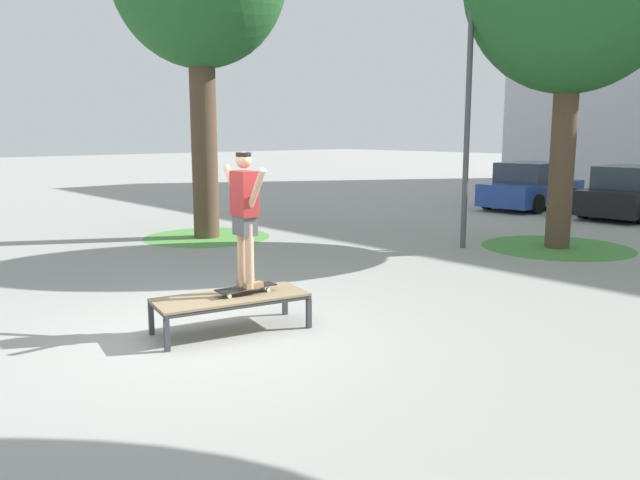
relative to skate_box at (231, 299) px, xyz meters
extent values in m
plane|color=#999993|center=(0.01, -0.27, -0.41)|extent=(120.00, 120.00, 0.00)
cube|color=#38383D|center=(-0.14, 0.97, -0.22)|extent=(0.07, 0.07, 0.38)
cube|color=#38383D|center=(0.55, 0.82, -0.22)|extent=(0.07, 0.07, 0.38)
cube|color=#38383D|center=(-0.55, -0.82, -0.22)|extent=(0.07, 0.07, 0.38)
cube|color=#38383D|center=(0.14, -0.97, -0.22)|extent=(0.07, 0.07, 0.38)
cylinder|color=#38383D|center=(-0.34, 0.08, -0.01)|extent=(0.47, 1.86, 0.05)
cylinder|color=#38383D|center=(0.34, -0.08, -0.01)|extent=(0.47, 1.86, 0.05)
cylinder|color=#38383D|center=(0.20, 0.90, -0.01)|extent=(0.75, 0.22, 0.05)
cylinder|color=#38383D|center=(-0.20, -0.90, -0.01)|extent=(0.75, 0.22, 0.05)
cube|color=#847051|center=(0.00, 0.00, 0.03)|extent=(1.16, 2.02, 0.03)
cube|color=black|center=(0.05, 0.20, 0.13)|extent=(0.29, 0.82, 0.02)
cylinder|color=silver|center=(0.00, 0.49, 0.07)|extent=(0.04, 0.06, 0.06)
cylinder|color=silver|center=(0.15, 0.47, 0.07)|extent=(0.04, 0.06, 0.06)
cylinder|color=silver|center=(-0.06, -0.07, 0.07)|extent=(0.04, 0.06, 0.06)
cylinder|color=silver|center=(0.09, -0.08, 0.07)|extent=(0.04, 0.06, 0.06)
cylinder|color=tan|center=(-0.05, 0.22, 0.55)|extent=(0.11, 0.11, 0.82)
cube|color=#99704C|center=(-0.05, 0.26, 0.17)|extent=(0.13, 0.25, 0.07)
cylinder|color=tan|center=(0.15, 0.19, 0.55)|extent=(0.11, 0.11, 0.82)
cube|color=#99704C|center=(0.15, 0.24, 0.17)|extent=(0.13, 0.25, 0.07)
cube|color=#4C4C51|center=(0.05, 0.20, 0.92)|extent=(0.32, 0.23, 0.24)
cube|color=maroon|center=(0.05, 0.20, 1.32)|extent=(0.38, 0.26, 0.56)
cylinder|color=tan|center=(-0.25, 0.24, 1.40)|extent=(0.40, 0.12, 0.52)
cylinder|color=tan|center=(0.34, 0.17, 1.40)|extent=(0.40, 0.12, 0.52)
sphere|color=tan|center=(0.05, 0.20, 1.73)|extent=(0.20, 0.20, 0.20)
cylinder|color=black|center=(0.05, 0.20, 1.80)|extent=(0.19, 0.19, 0.05)
cylinder|color=brown|center=(-6.49, 3.66, 1.74)|extent=(0.60, 0.60, 4.30)
cylinder|color=#519342|center=(-6.49, 3.66, -0.41)|extent=(2.99, 2.99, 0.01)
cylinder|color=brown|center=(-0.22, 8.61, 1.44)|extent=(0.52, 0.52, 3.70)
cylinder|color=#47893D|center=(-0.22, 8.61, -0.41)|extent=(3.20, 3.20, 0.01)
cube|color=#28479E|center=(-4.43, 14.79, 0.10)|extent=(1.94, 4.29, 0.70)
cube|color=#2D3847|center=(-4.42, 14.64, 0.77)|extent=(1.68, 2.19, 0.64)
cylinder|color=black|center=(-5.36, 16.04, -0.11)|extent=(0.25, 0.61, 0.60)
cylinder|color=black|center=(-3.66, 16.14, -0.11)|extent=(0.25, 0.61, 0.60)
cylinder|color=black|center=(-5.20, 13.44, -0.11)|extent=(0.25, 0.61, 0.60)
cylinder|color=black|center=(-3.51, 13.54, -0.11)|extent=(0.25, 0.61, 0.60)
cube|color=black|center=(-1.29, 14.98, 0.10)|extent=(1.86, 4.26, 0.70)
cube|color=#2D3847|center=(-1.29, 14.83, 0.77)|extent=(1.64, 2.16, 0.64)
cylinder|color=black|center=(-2.19, 16.25, -0.11)|extent=(0.24, 0.61, 0.60)
cylinder|color=black|center=(-2.09, 13.65, -0.11)|extent=(0.24, 0.61, 0.60)
cylinder|color=#4C4C51|center=(-1.57, 7.06, 2.34)|extent=(0.12, 0.12, 5.50)
camera|label=1|loc=(6.53, -4.33, 2.08)|focal=35.82mm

